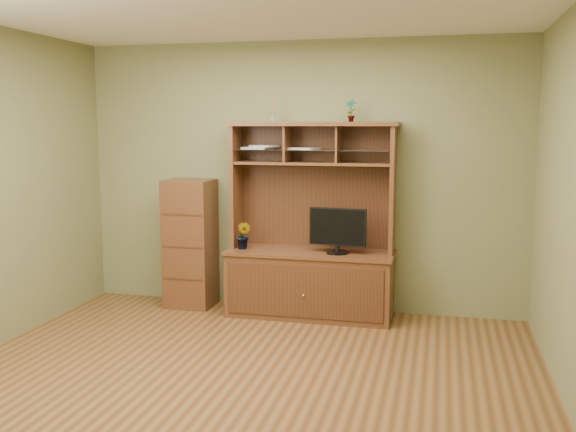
% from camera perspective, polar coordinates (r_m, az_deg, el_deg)
% --- Properties ---
extents(room, '(4.54, 4.04, 2.74)m').
position_cam_1_polar(room, '(4.58, -4.40, 1.54)').
color(room, '#543318').
rests_on(room, ground).
extents(media_hutch, '(1.66, 0.61, 1.90)m').
position_cam_1_polar(media_hutch, '(6.33, 2.01, -4.22)').
color(media_hutch, '#462514').
rests_on(media_hutch, room).
extents(monitor, '(0.55, 0.21, 0.44)m').
position_cam_1_polar(monitor, '(6.13, 4.42, -1.23)').
color(monitor, black).
rests_on(monitor, media_hutch).
extents(orchid_plant, '(0.18, 0.16, 0.27)m').
position_cam_1_polar(orchid_plant, '(6.36, -3.97, -1.73)').
color(orchid_plant, '#28511B').
rests_on(orchid_plant, media_hutch).
extents(top_plant, '(0.13, 0.10, 0.22)m').
position_cam_1_polar(top_plant, '(6.20, 5.59, 9.32)').
color(top_plant, '#376724').
rests_on(top_plant, media_hutch).
extents(reed_diffuser, '(0.05, 0.05, 0.27)m').
position_cam_1_polar(reed_diffuser, '(6.35, -1.33, 9.33)').
color(reed_diffuser, silver).
rests_on(reed_diffuser, media_hutch).
extents(magazines, '(0.78, 0.27, 0.04)m').
position_cam_1_polar(magazines, '(6.35, -1.20, 6.10)').
color(magazines, '#A9A9AE').
rests_on(magazines, media_hutch).
extents(side_cabinet, '(0.47, 0.43, 1.32)m').
position_cam_1_polar(side_cabinet, '(6.70, -8.68, -2.41)').
color(side_cabinet, '#462514').
rests_on(side_cabinet, room).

